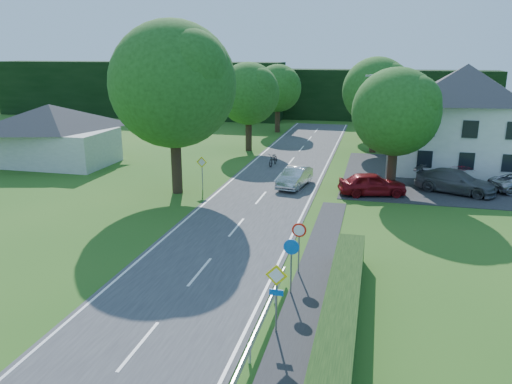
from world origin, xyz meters
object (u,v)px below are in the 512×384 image
(moving_car, at_px, (295,177))
(parked_car_red, at_px, (372,184))
(streetlight, at_px, (388,124))
(parked_car_silver_a, at_px, (429,164))
(parasol, at_px, (461,177))
(parked_car_grey, at_px, (455,181))
(motorcycle, at_px, (273,159))

(moving_car, bearing_deg, parked_car_red, 0.49)
(streetlight, distance_m, parked_car_red, 5.12)
(parked_car_silver_a, bearing_deg, moving_car, 131.37)
(moving_car, xyz_separation_m, parasol, (11.58, 2.13, 0.17))
(streetlight, xyz_separation_m, parked_car_silver_a, (3.56, 4.29, -3.74))
(streetlight, bearing_deg, parked_car_red, -103.21)
(parked_car_red, xyz_separation_m, parked_car_grey, (5.61, 2.04, 0.01))
(motorcycle, height_order, parked_car_silver_a, parked_car_silver_a)
(moving_car, height_order, parked_car_grey, parked_car_grey)
(motorcycle, bearing_deg, parked_car_red, -36.47)
(motorcycle, relative_size, parked_car_red, 0.47)
(parked_car_red, distance_m, parasol, 6.78)
(streetlight, height_order, parked_car_silver_a, streetlight)
(parked_car_red, relative_size, parked_car_grey, 0.84)
(motorcycle, xyz_separation_m, parked_car_silver_a, (12.82, 0.50, 0.13))
(streetlight, bearing_deg, motorcycle, 157.77)
(parked_car_silver_a, relative_size, parasol, 2.14)
(streetlight, bearing_deg, parked_car_silver_a, 50.35)
(parked_car_silver_a, bearing_deg, parasol, -154.09)
(moving_car, bearing_deg, parked_car_grey, 15.48)
(motorcycle, bearing_deg, parasol, -12.12)
(parked_car_red, xyz_separation_m, parasol, (6.07, 3.00, 0.09))
(parked_car_silver_a, bearing_deg, parked_car_grey, -161.50)
(parked_car_silver_a, distance_m, parked_car_grey, 5.88)
(parked_car_red, xyz_separation_m, parked_car_silver_a, (4.38, 7.79, -0.09))
(parked_car_grey, distance_m, parasol, 1.07)
(parked_car_red, bearing_deg, moving_car, 66.92)
(moving_car, relative_size, parked_car_grey, 0.79)
(moving_car, distance_m, parked_car_silver_a, 12.07)
(streetlight, height_order, parked_car_red, streetlight)
(parked_car_grey, bearing_deg, parked_car_silver_a, 32.80)
(parked_car_red, relative_size, parked_car_silver_a, 1.10)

